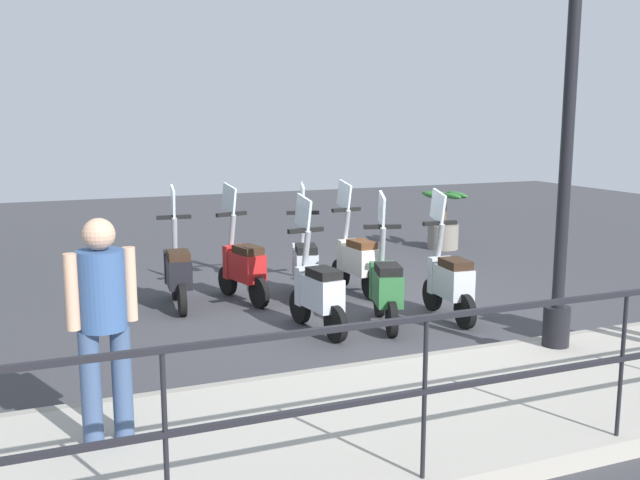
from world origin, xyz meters
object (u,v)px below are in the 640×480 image
(scooter_near_0, at_px, (449,280))
(scooter_far_2, at_px, (243,265))
(scooter_far_3, at_px, (178,271))
(pedestrian_distant, at_px, (103,314))
(lamp_post_near, at_px, (567,140))
(scooter_far_1, at_px, (305,264))
(scooter_near_1, at_px, (386,286))
(potted_palm, at_px, (443,225))
(scooter_near_2, at_px, (318,291))
(scooter_far_0, at_px, (356,259))

(scooter_near_0, distance_m, scooter_far_2, 2.69)
(scooter_far_3, bearing_deg, pedestrian_distant, 167.28)
(lamp_post_near, relative_size, scooter_far_2, 2.97)
(scooter_far_3, bearing_deg, scooter_near_0, -115.87)
(scooter_far_1, distance_m, scooter_far_2, 0.82)
(scooter_near_0, bearing_deg, scooter_near_1, 92.94)
(scooter_far_1, xyz_separation_m, scooter_far_3, (0.22, 1.64, 0.00))
(scooter_far_1, xyz_separation_m, scooter_far_2, (0.22, 0.79, 0.00))
(pedestrian_distant, bearing_deg, potted_palm, 119.93)
(potted_palm, height_order, scooter_near_0, scooter_near_0)
(scooter_near_0, height_order, scooter_far_3, same)
(scooter_far_2, height_order, scooter_far_3, same)
(pedestrian_distant, bearing_deg, scooter_near_2, 118.96)
(lamp_post_near, height_order, scooter_far_2, lamp_post_near)
(scooter_far_3, bearing_deg, scooter_near_2, -137.62)
(lamp_post_near, relative_size, scooter_near_2, 2.97)
(scooter_far_1, height_order, scooter_far_3, same)
(potted_palm, relative_size, scooter_near_2, 0.69)
(scooter_near_2, bearing_deg, scooter_far_1, -22.60)
(lamp_post_near, relative_size, scooter_near_0, 2.97)
(pedestrian_distant, relative_size, scooter_far_1, 1.03)
(lamp_post_near, height_order, scooter_far_0, lamp_post_near)
(scooter_near_0, relative_size, scooter_far_0, 1.00)
(scooter_near_2, xyz_separation_m, scooter_far_1, (1.42, -0.40, 0.00))
(scooter_far_2, bearing_deg, scooter_far_0, -109.91)
(potted_palm, height_order, scooter_far_1, scooter_far_1)
(scooter_near_2, xyz_separation_m, scooter_far_0, (1.47, -1.17, 0.00))
(pedestrian_distant, bearing_deg, scooter_near_0, 104.28)
(scooter_near_1, relative_size, scooter_far_1, 1.00)
(scooter_near_0, relative_size, scooter_far_2, 1.00)
(pedestrian_distant, relative_size, scooter_far_2, 1.03)
(potted_palm, relative_size, scooter_far_2, 0.69)
(lamp_post_near, height_order, scooter_far_1, lamp_post_near)
(lamp_post_near, distance_m, scooter_near_1, 2.61)
(lamp_post_near, xyz_separation_m, potted_palm, (5.67, -2.23, -1.74))
(pedestrian_distant, distance_m, scooter_near_2, 3.44)
(lamp_post_near, bearing_deg, scooter_far_0, 11.92)
(scooter_near_0, xyz_separation_m, scooter_far_2, (1.75, 2.05, 0.00))
(pedestrian_distant, distance_m, scooter_far_2, 4.49)
(lamp_post_near, relative_size, scooter_far_3, 2.97)
(potted_palm, height_order, scooter_far_2, scooter_far_2)
(lamp_post_near, relative_size, scooter_near_1, 2.97)
(lamp_post_near, distance_m, scooter_far_1, 3.89)
(scooter_far_0, bearing_deg, pedestrian_distant, 129.55)
(lamp_post_near, bearing_deg, scooter_near_2, 46.36)
(scooter_near_2, bearing_deg, pedestrian_distant, 125.26)
(scooter_far_0, bearing_deg, scooter_far_2, 77.67)
(scooter_near_1, bearing_deg, scooter_near_0, -74.08)
(scooter_near_1, distance_m, scooter_far_2, 2.11)
(scooter_near_2, distance_m, scooter_far_2, 1.69)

